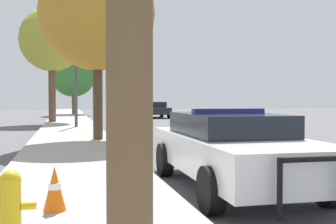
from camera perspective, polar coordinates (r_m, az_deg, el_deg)
name	(u,v)px	position (r m, az deg, el deg)	size (l,w,h in m)	color
sidewalk_left	(81,201)	(6.66, -11.74, -11.76)	(3.00, 110.00, 0.13)	#A3A099
police_car	(232,148)	(7.71, 8.68, -4.79)	(2.13, 5.02, 1.44)	white
fire_hydrant	(11,204)	(4.77, -20.56, -11.53)	(0.51, 0.22, 0.76)	gold
traffic_light	(104,65)	(22.82, -8.62, 6.26)	(3.59, 0.35, 4.59)	#424247
car_background_oncoming	(155,109)	(35.60, -1.74, 0.36)	(2.05, 4.18, 1.34)	black
car_background_distant	(121,106)	(50.99, -6.39, 0.87)	(1.98, 4.55, 1.47)	#B7B7BC
box_truck	(130,97)	(49.28, -5.20, 2.04)	(2.88, 6.59, 3.41)	#474C51
tree_sidewalk_near	(97,13)	(15.95, -9.55, 13.09)	(4.23, 4.23, 6.75)	#4C3823
tree_sidewalk_far	(73,74)	(41.40, -12.73, 5.04)	(4.37, 4.37, 6.03)	brown
tree_sidewalk_mid	(52,40)	(28.46, -15.48, 9.39)	(4.12, 4.12, 7.36)	brown
traffic_cone	(55,188)	(5.89, -15.11, -9.95)	(0.30, 0.30, 0.60)	orange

